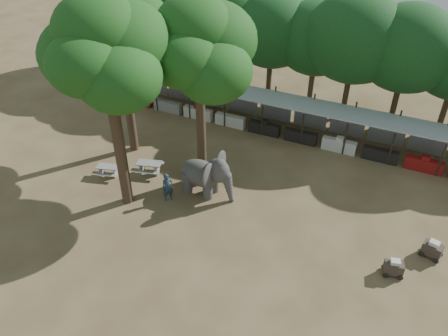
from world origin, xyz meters
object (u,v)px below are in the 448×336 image
at_px(yard_tree_back, 198,48).
at_px(cart_back, 432,249).
at_px(yard_tree_left, 119,33).
at_px(cart_front, 394,267).
at_px(yard_tree_center, 104,52).
at_px(handler, 168,187).
at_px(elephant, 207,175).
at_px(picnic_table_near, 108,169).
at_px(picnic_table_far, 149,166).

relative_size(yard_tree_back, cart_back, 9.53).
relative_size(yard_tree_left, cart_back, 9.25).
height_order(cart_front, cart_back, cart_back).
bearing_deg(yard_tree_center, handler, 22.40).
relative_size(elephant, cart_back, 3.06).
height_order(elephant, picnic_table_near, elephant).
relative_size(yard_tree_back, picnic_table_near, 6.53).
distance_m(elephant, handler, 2.44).
xyz_separation_m(handler, cart_back, (14.70, 1.82, -0.41)).
height_order(yard_tree_center, cart_front, yard_tree_center).
height_order(elephant, cart_back, elephant).
bearing_deg(handler, yard_tree_center, 154.27).
height_order(picnic_table_near, cart_back, cart_back).
bearing_deg(yard_tree_back, cart_back, -5.03).
bearing_deg(picnic_table_near, yard_tree_back, 8.18).
xyz_separation_m(yard_tree_left, yard_tree_center, (3.00, -5.00, 1.01)).
distance_m(picnic_table_far, cart_back, 17.25).
distance_m(yard_tree_center, handler, 8.65).
relative_size(elephant, picnic_table_near, 2.10).
height_order(yard_tree_center, handler, yard_tree_center).
distance_m(picnic_table_far, cart_front, 15.77).
bearing_deg(handler, picnic_table_far, 95.78).
height_order(yard_tree_back, cart_front, yard_tree_back).
bearing_deg(yard_tree_left, yard_tree_center, -59.04).
bearing_deg(yard_tree_left, picnic_table_near, -82.22).
distance_m(yard_tree_left, cart_front, 20.41).
bearing_deg(yard_tree_left, picnic_table_far, -38.51).
bearing_deg(picnic_table_near, yard_tree_center, -46.45).
relative_size(elephant, picnic_table_far, 1.89).
xyz_separation_m(picnic_table_near, picnic_table_far, (2.27, 1.38, 0.06)).
bearing_deg(elephant, cart_front, -6.42).
bearing_deg(picnic_table_far, handler, -52.24).
relative_size(elephant, handler, 1.98).
height_order(yard_tree_center, picnic_table_near, yard_tree_center).
bearing_deg(cart_front, picnic_table_near, 163.58).
xyz_separation_m(yard_tree_back, picnic_table_far, (-3.24, -1.19, -8.02)).
bearing_deg(yard_tree_left, handler, -37.37).
distance_m(yard_tree_back, elephant, 7.38).
relative_size(yard_tree_center, cart_front, 10.79).
bearing_deg(cart_back, yard_tree_left, -171.40).
height_order(picnic_table_far, cart_back, cart_back).
bearing_deg(yard_tree_back, yard_tree_center, -126.86).
relative_size(handler, cart_back, 1.55).
xyz_separation_m(cart_front, cart_back, (1.62, 2.11, 0.03)).
bearing_deg(picnic_table_far, elephant, -19.91).
relative_size(yard_tree_center, handler, 6.54).
height_order(yard_tree_center, picnic_table_far, yard_tree_center).
relative_size(yard_tree_back, picnic_table_far, 5.87).
bearing_deg(picnic_table_far, yard_tree_back, 4.06).
distance_m(elephant, cart_back, 12.92).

